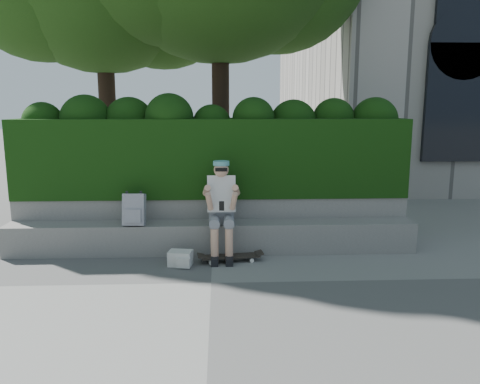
{
  "coord_description": "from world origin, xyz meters",
  "views": [
    {
      "loc": [
        0.11,
        -5.45,
        2.14
      ],
      "look_at": [
        0.4,
        1.0,
        0.95
      ],
      "focal_mm": 35.0,
      "sensor_mm": 36.0,
      "label": 1
    }
  ],
  "objects_px": {
    "backpack_ground": "(180,258)",
    "backpack_plaid": "(134,210)",
    "person": "(222,205)",
    "skateboard": "(231,257)"
  },
  "relations": [
    {
      "from": "backpack_ground",
      "to": "backpack_plaid",
      "type": "bearing_deg",
      "value": 155.13
    },
    {
      "from": "person",
      "to": "backpack_plaid",
      "type": "relative_size",
      "value": 3.03
    },
    {
      "from": "backpack_plaid",
      "to": "backpack_ground",
      "type": "relative_size",
      "value": 1.46
    },
    {
      "from": "backpack_plaid",
      "to": "backpack_ground",
      "type": "xyz_separation_m",
      "value": [
        0.69,
        -0.48,
        -0.58
      ]
    },
    {
      "from": "backpack_ground",
      "to": "skateboard",
      "type": "bearing_deg",
      "value": 20.34
    },
    {
      "from": "person",
      "to": "skateboard",
      "type": "bearing_deg",
      "value": -66.48
    },
    {
      "from": "person",
      "to": "backpack_plaid",
      "type": "xyz_separation_m",
      "value": [
        -1.25,
        0.08,
        -0.07
      ]
    },
    {
      "from": "person",
      "to": "backpack_ground",
      "type": "bearing_deg",
      "value": -144.87
    },
    {
      "from": "person",
      "to": "skateboard",
      "type": "distance_m",
      "value": 0.74
    },
    {
      "from": "person",
      "to": "backpack_ground",
      "type": "relative_size",
      "value": 4.44
    }
  ]
}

